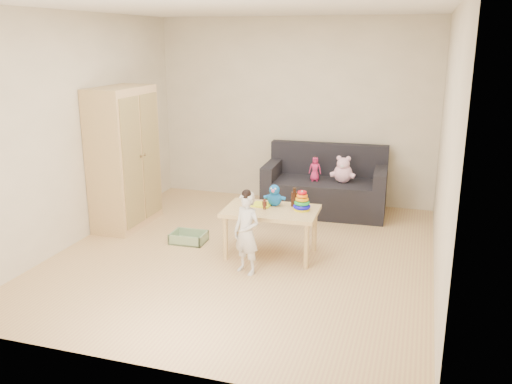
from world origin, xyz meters
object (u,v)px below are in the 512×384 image
(wardrobe, at_px, (124,158))
(play_table, at_px, (271,232))
(sofa, at_px, (324,196))
(toddler, at_px, (247,234))

(wardrobe, relative_size, play_table, 1.73)
(sofa, bearing_deg, play_table, -102.00)
(wardrobe, bearing_deg, sofa, 28.13)
(play_table, bearing_deg, wardrobe, 167.70)
(sofa, height_order, toddler, toddler)
(sofa, relative_size, toddler, 1.95)
(wardrobe, bearing_deg, play_table, -12.30)
(wardrobe, height_order, toddler, wardrobe)
(wardrobe, height_order, play_table, wardrobe)
(sofa, distance_m, play_table, 1.70)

